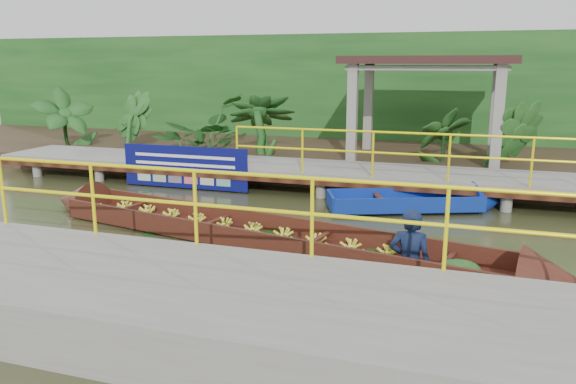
% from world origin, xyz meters
% --- Properties ---
extents(ground, '(80.00, 80.00, 0.00)m').
position_xyz_m(ground, '(0.00, 0.00, 0.00)').
color(ground, '#32361B').
rests_on(ground, ground).
extents(land_strip, '(30.00, 8.00, 0.45)m').
position_xyz_m(land_strip, '(0.00, 7.50, 0.23)').
color(land_strip, '#34281A').
rests_on(land_strip, ground).
extents(far_dock, '(16.00, 2.06, 1.66)m').
position_xyz_m(far_dock, '(0.02, 3.43, 0.48)').
color(far_dock, gray).
rests_on(far_dock, ground).
extents(near_dock, '(18.00, 2.40, 1.73)m').
position_xyz_m(near_dock, '(1.00, -4.20, 0.30)').
color(near_dock, gray).
rests_on(near_dock, ground).
extents(pavilion, '(4.40, 3.00, 3.00)m').
position_xyz_m(pavilion, '(3.00, 6.30, 2.82)').
color(pavilion, gray).
rests_on(pavilion, ground).
extents(foliage_backdrop, '(30.00, 0.80, 4.00)m').
position_xyz_m(foliage_backdrop, '(0.00, 10.00, 2.00)').
color(foliage_backdrop, '#164517').
rests_on(foliage_backdrop, ground).
extents(vendor_boat, '(10.33, 3.13, 2.18)m').
position_xyz_m(vendor_boat, '(1.20, -0.97, 0.23)').
color(vendor_boat, '#3C1710').
rests_on(vendor_boat, ground).
extents(moored_blue_boat, '(3.73, 2.21, 0.87)m').
position_xyz_m(moored_blue_boat, '(3.78, 2.41, 0.16)').
color(moored_blue_boat, navy).
rests_on(moored_blue_boat, ground).
extents(blue_banner, '(3.30, 0.04, 1.03)m').
position_xyz_m(blue_banner, '(-2.36, 2.48, 0.56)').
color(blue_banner, '#0B0D5A').
rests_on(blue_banner, ground).
extents(tropical_plants, '(14.47, 1.47, 1.84)m').
position_xyz_m(tropical_plants, '(-1.75, 5.30, 1.37)').
color(tropical_plants, '#164517').
rests_on(tropical_plants, ground).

